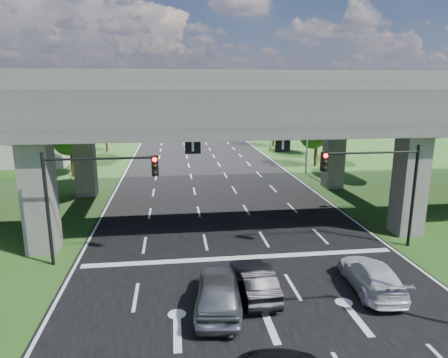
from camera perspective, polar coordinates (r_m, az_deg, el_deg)
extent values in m
plane|color=#1E4717|center=(19.15, 4.44, -15.51)|extent=(160.00, 160.00, 0.00)
cube|color=black|center=(28.19, 0.31, -5.80)|extent=(18.00, 120.00, 0.03)
cube|color=#363431|center=(28.67, -0.21, 10.81)|extent=(80.00, 15.00, 2.00)
cube|color=#5D5A55|center=(21.48, 2.26, 14.02)|extent=(80.00, 0.50, 1.00)
cube|color=#5D5A55|center=(35.86, -1.69, 13.67)|extent=(80.00, 0.50, 1.00)
cube|color=#5D5A55|center=(24.30, -24.95, -1.60)|extent=(1.60, 1.60, 7.00)
cube|color=#5D5A55|center=(35.68, -19.31, 3.26)|extent=(1.60, 1.60, 7.00)
cube|color=#5D5A55|center=(27.33, 25.05, -0.08)|extent=(1.60, 1.60, 7.00)
cube|color=#5D5A55|center=(37.80, 15.45, 4.05)|extent=(1.60, 1.60, 7.00)
cube|color=black|center=(21.69, -4.48, 4.70)|extent=(0.85, 0.06, 0.85)
cube|color=black|center=(22.49, 8.39, 4.91)|extent=(0.85, 0.06, 0.85)
cylinder|color=black|center=(25.28, 25.41, -2.28)|extent=(0.18, 0.18, 6.00)
cylinder|color=black|center=(23.38, 20.33, 3.54)|extent=(5.50, 0.12, 0.12)
cube|color=black|center=(22.15, 14.14, 2.42)|extent=(0.35, 0.28, 1.05)
sphere|color=#FF0C05|center=(21.94, 14.34, 3.24)|extent=(0.22, 0.22, 0.22)
cylinder|color=black|center=(22.29, -23.88, -4.08)|extent=(0.18, 0.18, 6.00)
cylinder|color=black|center=(21.07, -17.35, 2.79)|extent=(5.50, 0.12, 0.12)
cube|color=black|center=(20.66, -9.82, 1.87)|extent=(0.35, 0.28, 1.05)
sphere|color=#FF0C05|center=(20.43, -9.88, 2.75)|extent=(0.22, 0.22, 0.22)
cylinder|color=gray|center=(43.00, 11.88, 7.30)|extent=(0.16, 0.16, 10.00)
cylinder|color=gray|center=(42.33, 10.22, 13.66)|extent=(3.00, 0.10, 0.10)
cube|color=gray|center=(41.91, 8.20, 13.61)|extent=(0.60, 0.25, 0.18)
cylinder|color=gray|center=(58.30, 6.73, 8.96)|extent=(0.16, 0.16, 10.00)
cylinder|color=gray|center=(57.81, 5.37, 13.62)|extent=(3.00, 0.10, 0.10)
cube|color=gray|center=(57.50, 3.87, 13.55)|extent=(0.60, 0.25, 0.18)
cylinder|color=black|center=(44.34, -20.86, 2.52)|extent=(0.36, 0.36, 3.30)
sphere|color=#184412|center=(43.93, -21.18, 6.36)|extent=(4.50, 4.50, 4.50)
sphere|color=#184412|center=(43.43, -20.90, 8.11)|extent=(3.60, 3.60, 3.60)
sphere|color=#184412|center=(44.49, -21.34, 5.25)|extent=(3.30, 3.30, 3.30)
cylinder|color=black|center=(52.76, -22.05, 3.75)|extent=(0.36, 0.36, 2.86)
sphere|color=#184412|center=(52.44, -22.30, 6.55)|extent=(3.90, 3.90, 3.90)
sphere|color=#184412|center=(51.95, -22.06, 7.82)|extent=(3.12, 3.12, 3.12)
sphere|color=#184412|center=(52.99, -22.43, 5.74)|extent=(2.86, 2.86, 2.86)
cylinder|color=black|center=(59.65, -16.45, 5.48)|extent=(0.36, 0.36, 3.52)
sphere|color=#184412|center=(59.34, -16.66, 8.54)|extent=(4.80, 4.80, 4.80)
sphere|color=#184412|center=(58.89, -16.40, 9.93)|extent=(3.84, 3.84, 3.84)
sphere|color=#184412|center=(59.85, -16.82, 7.64)|extent=(3.52, 3.52, 3.52)
cylinder|color=black|center=(48.02, 12.97, 3.67)|extent=(0.36, 0.36, 3.08)
sphere|color=#184412|center=(47.66, 13.14, 6.99)|extent=(4.20, 4.20, 4.20)
sphere|color=#184412|center=(47.41, 13.80, 8.45)|extent=(3.36, 3.36, 3.36)
sphere|color=#184412|center=(48.02, 12.59, 6.05)|extent=(3.08, 3.08, 3.08)
cylinder|color=black|center=(56.49, 13.05, 4.93)|extent=(0.36, 0.36, 2.86)
sphere|color=#184412|center=(56.19, 13.19, 7.56)|extent=(3.90, 3.90, 3.90)
sphere|color=#184412|center=(55.96, 13.75, 8.71)|extent=(3.12, 3.12, 3.12)
sphere|color=#184412|center=(56.54, 12.72, 6.82)|extent=(2.86, 2.86, 2.86)
cylinder|color=black|center=(62.85, 7.10, 6.17)|extent=(0.36, 0.36, 3.30)
sphere|color=#184412|center=(62.56, 7.18, 8.90)|extent=(4.50, 4.50, 4.50)
sphere|color=#184412|center=(62.29, 7.64, 10.12)|extent=(3.60, 3.60, 3.60)
sphere|color=#184412|center=(62.94, 6.80, 8.12)|extent=(3.30, 3.30, 3.30)
imported|color=#94989B|center=(17.26, -0.72, -15.68)|extent=(2.56, 5.01, 1.63)
imported|color=black|center=(18.44, 4.30, -14.17)|extent=(1.64, 4.26, 1.38)
imported|color=silver|center=(19.95, 20.30, -12.82)|extent=(2.28, 4.80, 1.35)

